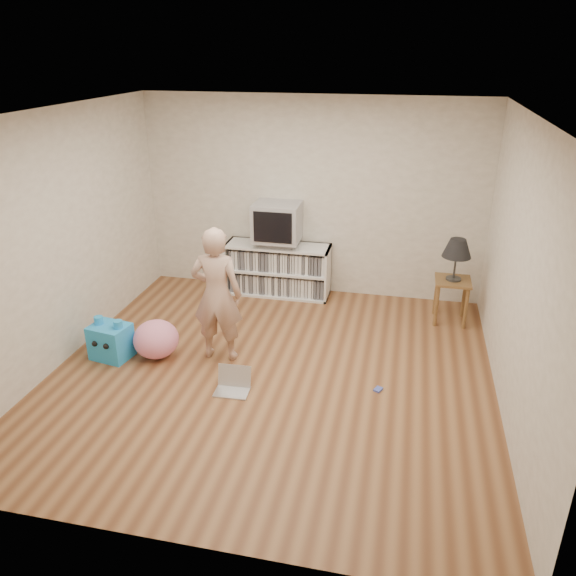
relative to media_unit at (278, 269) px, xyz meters
The scene contains 13 objects.
ground 2.11m from the media_unit, 78.67° to the right, with size 4.50×4.50×0.00m, color brown.
walls 2.28m from the media_unit, 78.67° to the right, with size 4.52×4.52×2.60m.
ceiling 3.06m from the media_unit, 78.67° to the right, with size 4.50×4.50×0.01m, color white.
media_unit is the anchor object (origin of this frame).
dvd_deck 0.39m from the media_unit, 90.00° to the right, with size 0.45×0.35×0.07m, color gray.
crt_tv 0.67m from the media_unit, 90.00° to the right, with size 0.60×0.53×0.50m.
side_table 2.29m from the media_unit, ahead, with size 0.42×0.42×0.55m.
table_lamp 2.37m from the media_unit, ahead, with size 0.34×0.34×0.52m.
person 1.87m from the media_unit, 97.07° to the right, with size 0.54×0.35×1.48m, color tan.
laptop 2.43m from the media_unit, 87.36° to the right, with size 0.34×0.28×0.23m.
playing_cards 2.62m from the media_unit, 54.31° to the right, with size 0.07×0.09×0.02m, color #495AC4.
plush_blue 2.50m from the media_unit, 123.33° to the right, with size 0.45×0.40×0.47m.
plush_pink 2.16m from the media_unit, 114.67° to the right, with size 0.49×0.49×0.42m, color pink.
Camera 1 is at (1.24, -4.85, 3.15)m, focal length 35.00 mm.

